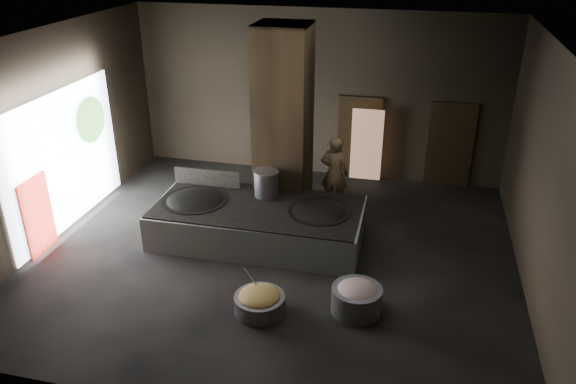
% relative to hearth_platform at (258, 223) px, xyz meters
% --- Properties ---
extents(floor, '(10.00, 9.00, 0.10)m').
position_rel_hearth_platform_xyz_m(floor, '(0.52, -0.47, -0.45)').
color(floor, black).
rests_on(floor, ground).
extents(ceiling, '(10.00, 9.00, 0.10)m').
position_rel_hearth_platform_xyz_m(ceiling, '(0.52, -0.47, 4.15)').
color(ceiling, black).
rests_on(ceiling, back_wall).
extents(back_wall, '(10.00, 0.10, 4.50)m').
position_rel_hearth_platform_xyz_m(back_wall, '(0.52, 4.08, 1.85)').
color(back_wall, black).
rests_on(back_wall, ground).
extents(front_wall, '(10.00, 0.10, 4.50)m').
position_rel_hearth_platform_xyz_m(front_wall, '(0.52, -5.02, 1.85)').
color(front_wall, black).
rests_on(front_wall, ground).
extents(left_wall, '(0.10, 9.00, 4.50)m').
position_rel_hearth_platform_xyz_m(left_wall, '(-4.53, -0.47, 1.85)').
color(left_wall, black).
rests_on(left_wall, ground).
extents(right_wall, '(0.10, 9.00, 4.50)m').
position_rel_hearth_platform_xyz_m(right_wall, '(5.57, -0.47, 1.85)').
color(right_wall, black).
rests_on(right_wall, ground).
extents(pillar, '(1.20, 1.20, 4.50)m').
position_rel_hearth_platform_xyz_m(pillar, '(0.22, 1.43, 1.85)').
color(pillar, black).
rests_on(pillar, ground).
extents(hearth_platform, '(4.60, 2.25, 0.79)m').
position_rel_hearth_platform_xyz_m(hearth_platform, '(0.00, 0.00, 0.00)').
color(hearth_platform, '#B3C7B6').
rests_on(hearth_platform, ground).
extents(platform_cap, '(4.47, 2.15, 0.03)m').
position_rel_hearth_platform_xyz_m(platform_cap, '(0.00, 0.00, 0.42)').
color(platform_cap, black).
rests_on(platform_cap, hearth_platform).
extents(wok_left, '(1.44, 1.44, 0.40)m').
position_rel_hearth_platform_xyz_m(wok_left, '(-1.45, -0.05, 0.35)').
color(wok_left, black).
rests_on(wok_left, hearth_platform).
extents(wok_left_rim, '(1.47, 1.47, 0.05)m').
position_rel_hearth_platform_xyz_m(wok_left_rim, '(-1.45, -0.05, 0.42)').
color(wok_left_rim, black).
rests_on(wok_left_rim, hearth_platform).
extents(wok_right, '(1.34, 1.34, 0.38)m').
position_rel_hearth_platform_xyz_m(wok_right, '(1.35, 0.05, 0.35)').
color(wok_right, black).
rests_on(wok_right, hearth_platform).
extents(wok_right_rim, '(1.37, 1.37, 0.05)m').
position_rel_hearth_platform_xyz_m(wok_right_rim, '(1.35, 0.05, 0.42)').
color(wok_right_rim, black).
rests_on(wok_right_rim, hearth_platform).
extents(stock_pot, '(0.56, 0.56, 0.60)m').
position_rel_hearth_platform_xyz_m(stock_pot, '(0.05, 0.55, 0.73)').
color(stock_pot, '#A0A3A8').
rests_on(stock_pot, hearth_platform).
extents(splash_guard, '(1.59, 0.08, 0.40)m').
position_rel_hearth_platform_xyz_m(splash_guard, '(-1.45, 0.75, 0.63)').
color(splash_guard, black).
rests_on(splash_guard, hearth_platform).
extents(cook, '(0.71, 0.48, 1.86)m').
position_rel_hearth_platform_xyz_m(cook, '(1.38, 1.92, 0.53)').
color(cook, '#9C7C4F').
rests_on(cook, ground).
extents(veg_basin, '(1.21, 1.21, 0.34)m').
position_rel_hearth_platform_xyz_m(veg_basin, '(0.75, -2.53, -0.23)').
color(veg_basin, slate).
rests_on(veg_basin, ground).
extents(veg_fill, '(0.76, 0.76, 0.23)m').
position_rel_hearth_platform_xyz_m(veg_fill, '(0.75, -2.53, -0.05)').
color(veg_fill, '#99A851').
rests_on(veg_fill, veg_basin).
extents(ladle, '(0.29, 0.27, 0.66)m').
position_rel_hearth_platform_xyz_m(ladle, '(0.60, -2.38, 0.15)').
color(ladle, '#A0A3A8').
rests_on(ladle, veg_basin).
extents(meat_basin, '(0.97, 0.97, 0.50)m').
position_rel_hearth_platform_xyz_m(meat_basin, '(2.45, -2.12, -0.15)').
color(meat_basin, slate).
rests_on(meat_basin, ground).
extents(meat_fill, '(0.76, 0.76, 0.29)m').
position_rel_hearth_platform_xyz_m(meat_fill, '(2.45, -2.12, 0.05)').
color(meat_fill, tan).
rests_on(meat_fill, meat_basin).
extents(doorway_near, '(1.18, 0.08, 2.38)m').
position_rel_hearth_platform_xyz_m(doorway_near, '(1.72, 3.98, 0.70)').
color(doorway_near, black).
rests_on(doorway_near, ground).
extents(doorway_near_glow, '(0.83, 0.04, 1.97)m').
position_rel_hearth_platform_xyz_m(doorway_near_glow, '(1.96, 3.71, 0.65)').
color(doorway_near_glow, '#8C6647').
rests_on(doorway_near_glow, ground).
extents(doorway_far, '(1.18, 0.08, 2.38)m').
position_rel_hearth_platform_xyz_m(doorway_far, '(4.12, 3.98, 0.70)').
color(doorway_far, black).
rests_on(doorway_far, ground).
extents(doorway_far_glow, '(0.84, 0.04, 1.99)m').
position_rel_hearth_platform_xyz_m(doorway_far_glow, '(4.17, 4.17, 0.65)').
color(doorway_far_glow, '#8C6647').
rests_on(doorway_far_glow, ground).
extents(left_opening, '(0.04, 4.20, 3.10)m').
position_rel_hearth_platform_xyz_m(left_opening, '(-4.43, -0.27, 1.20)').
color(left_opening, white).
rests_on(left_opening, ground).
extents(pavilion_sliver, '(0.05, 0.90, 1.70)m').
position_rel_hearth_platform_xyz_m(pavilion_sliver, '(-4.36, -1.57, 0.45)').
color(pavilion_sliver, maroon).
rests_on(pavilion_sliver, ground).
extents(tree_silhouette, '(0.28, 1.10, 1.10)m').
position_rel_hearth_platform_xyz_m(tree_silhouette, '(-4.33, 0.83, 1.80)').
color(tree_silhouette, '#194714').
rests_on(tree_silhouette, left_opening).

